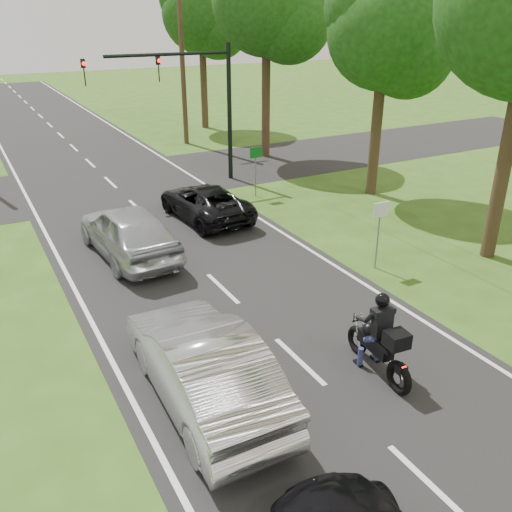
# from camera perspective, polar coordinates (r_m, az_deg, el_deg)

# --- Properties ---
(ground) EXTENTS (140.00, 140.00, 0.00)m
(ground) POSITION_cam_1_polar(r_m,az_deg,el_deg) (12.43, 4.58, -10.99)
(ground) COLOR #355116
(ground) RESTS_ON ground
(road) EXTENTS (8.00, 100.00, 0.01)m
(road) POSITION_cam_1_polar(r_m,az_deg,el_deg) (20.55, -10.77, 3.44)
(road) COLOR black
(road) RESTS_ON ground
(cross_road) EXTENTS (60.00, 7.00, 0.01)m
(cross_road) POSITION_cam_1_polar(r_m,az_deg,el_deg) (26.06, -15.07, 7.48)
(cross_road) COLOR black
(cross_road) RESTS_ON ground
(motorcycle_rider) EXTENTS (0.66, 2.25, 1.93)m
(motorcycle_rider) POSITION_cam_1_polar(r_m,az_deg,el_deg) (11.92, 13.01, -8.93)
(motorcycle_rider) COLOR black
(motorcycle_rider) RESTS_ON ground
(dark_suv) EXTENTS (2.43, 4.73, 1.28)m
(dark_suv) POSITION_cam_1_polar(r_m,az_deg,el_deg) (20.55, -5.41, 5.68)
(dark_suv) COLOR black
(dark_suv) RESTS_ON road
(silver_sedan) EXTENTS (1.89, 5.12, 1.67)m
(silver_sedan) POSITION_cam_1_polar(r_m,az_deg,el_deg) (10.87, -5.55, -11.37)
(silver_sedan) COLOR #AFAFB4
(silver_sedan) RESTS_ON road
(silver_suv) EXTENTS (2.34, 5.11, 1.70)m
(silver_suv) POSITION_cam_1_polar(r_m,az_deg,el_deg) (17.59, -13.32, 2.60)
(silver_suv) COLOR #AFB3B8
(silver_suv) RESTS_ON road
(traffic_signal) EXTENTS (6.38, 0.44, 6.00)m
(traffic_signal) POSITION_cam_1_polar(r_m,az_deg,el_deg) (24.35, -6.97, 16.95)
(traffic_signal) COLOR black
(traffic_signal) RESTS_ON ground
(utility_pole_far) EXTENTS (1.60, 0.28, 10.00)m
(utility_pole_far) POSITION_cam_1_polar(r_m,az_deg,el_deg) (32.72, -7.81, 20.41)
(utility_pole_far) COLOR #503824
(utility_pole_far) RESTS_ON ground
(sign_white) EXTENTS (0.55, 0.07, 2.12)m
(sign_white) POSITION_cam_1_polar(r_m,az_deg,el_deg) (16.40, 12.94, 3.80)
(sign_white) COLOR slate
(sign_white) RESTS_ON ground
(sign_green) EXTENTS (0.55, 0.07, 2.12)m
(sign_green) POSITION_cam_1_polar(r_m,az_deg,el_deg) (22.79, -0.02, 10.13)
(sign_green) COLOR slate
(sign_green) RESTS_ON ground
(tree_row_c) EXTENTS (4.80, 4.65, 8.76)m
(tree_row_c) POSITION_cam_1_polar(r_m,az_deg,el_deg) (23.15, 14.21, 21.29)
(tree_row_c) COLOR #332316
(tree_row_c) RESTS_ON ground
(tree_row_d) EXTENTS (5.76, 5.58, 10.45)m
(tree_row_d) POSITION_cam_1_polar(r_m,az_deg,el_deg) (29.20, 1.95, 24.77)
(tree_row_d) COLOR #332316
(tree_row_d) RESTS_ON ground
(tree_row_e) EXTENTS (5.28, 5.12, 9.61)m
(tree_row_e) POSITION_cam_1_polar(r_m,az_deg,el_deg) (37.41, -5.20, 23.66)
(tree_row_e) COLOR #332316
(tree_row_e) RESTS_ON ground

